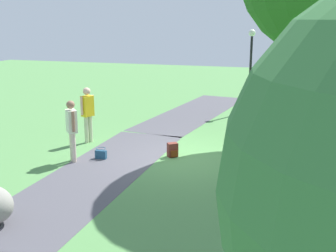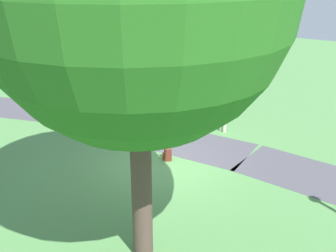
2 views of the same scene
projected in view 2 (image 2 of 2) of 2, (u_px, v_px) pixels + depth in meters
name	position (u px, v px, depth m)	size (l,w,h in m)	color
ground_plane	(162.00, 165.00, 12.74)	(48.00, 48.00, 0.00)	#518749
footpath_segment_mid	(142.00, 132.00, 15.11)	(8.03, 2.34, 0.01)	#4C4A52
lawn_boulder	(87.00, 102.00, 17.02)	(0.85, 1.13, 0.79)	gray
woman_with_handbag	(172.00, 101.00, 15.28)	(0.43, 0.42, 1.71)	beige
man_near_boulder	(224.00, 105.00, 14.81)	(0.48, 0.36, 1.77)	beige
passerby_on_path	(149.00, 77.00, 18.21)	(0.38, 0.47, 1.79)	#37486F
handbag_on_grass	(174.00, 131.00, 14.90)	(0.28, 0.32, 0.31)	navy
backpack_by_boulder	(81.00, 99.00, 18.01)	(0.29, 0.27, 0.40)	gray
spare_backpack_on_lawn	(168.00, 154.00, 13.00)	(0.35, 0.35, 0.40)	maroon
frisbee_on_grass	(137.00, 100.00, 18.51)	(0.24, 0.24, 0.02)	white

